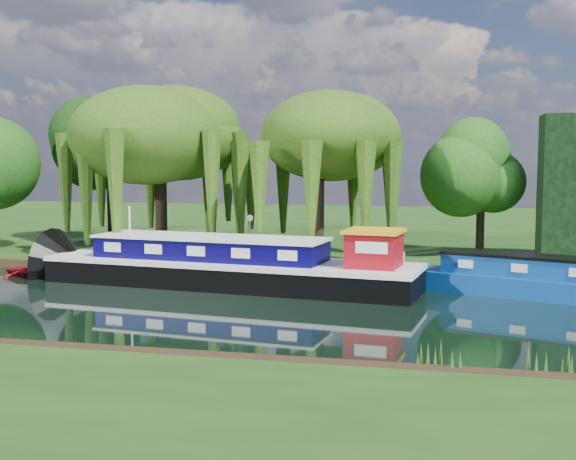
% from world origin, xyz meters
% --- Properties ---
extents(ground, '(120.00, 120.00, 0.00)m').
position_xyz_m(ground, '(0.00, 0.00, 0.00)').
color(ground, black).
extents(far_bank, '(120.00, 52.00, 0.45)m').
position_xyz_m(far_bank, '(0.00, 34.00, 0.23)').
color(far_bank, '#193A0F').
rests_on(far_bank, ground).
extents(dutch_barge, '(18.62, 6.32, 3.85)m').
position_xyz_m(dutch_barge, '(1.14, 5.12, 0.95)').
color(dutch_barge, black).
rests_on(dutch_barge, ground).
extents(narrowboat, '(13.57, 6.66, 1.98)m').
position_xyz_m(narrowboat, '(15.62, 5.15, 0.71)').
color(narrowboat, navy).
rests_on(narrowboat, ground).
extents(red_dinghy, '(3.72, 3.02, 0.68)m').
position_xyz_m(red_dinghy, '(-9.60, 5.55, 0.00)').
color(red_dinghy, maroon).
rests_on(red_dinghy, ground).
extents(white_cruiser, '(2.28, 2.03, 1.09)m').
position_xyz_m(white_cruiser, '(15.64, 5.10, 0.00)').
color(white_cruiser, silver).
rests_on(white_cruiser, ground).
extents(willow_left, '(7.78, 7.78, 9.33)m').
position_xyz_m(willow_left, '(-5.14, 11.57, 7.23)').
color(willow_left, black).
rests_on(willow_left, far_bank).
extents(willow_right, '(7.00, 7.00, 8.53)m').
position_xyz_m(willow_right, '(4.13, 11.42, 6.67)').
color(willow_right, black).
rests_on(willow_right, far_bank).
extents(tree_far_mid, '(5.44, 5.44, 8.91)m').
position_xyz_m(tree_far_mid, '(-11.10, 17.31, 6.59)').
color(tree_far_mid, black).
rests_on(tree_far_mid, far_bank).
extents(tree_far_right, '(4.18, 4.18, 6.83)m').
position_xyz_m(tree_far_right, '(12.95, 15.27, 5.17)').
color(tree_far_right, black).
rests_on(tree_far_right, far_bank).
extents(lamppost, '(0.36, 0.36, 2.56)m').
position_xyz_m(lamppost, '(0.50, 10.50, 2.42)').
color(lamppost, silver).
rests_on(lamppost, far_bank).
extents(mooring_posts, '(19.16, 0.16, 1.00)m').
position_xyz_m(mooring_posts, '(-0.50, 8.40, 0.95)').
color(mooring_posts, silver).
rests_on(mooring_posts, far_bank).
extents(reeds_near, '(33.70, 1.50, 1.10)m').
position_xyz_m(reeds_near, '(6.87, -7.57, 0.55)').
color(reeds_near, '#264F15').
rests_on(reeds_near, ground).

